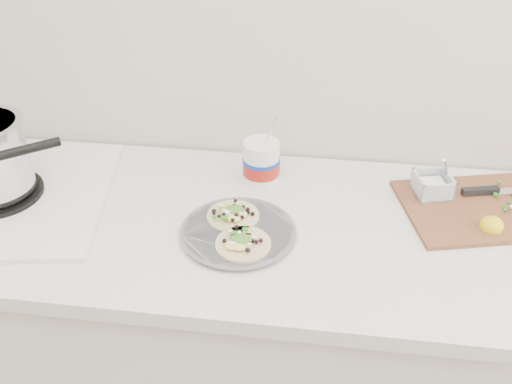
# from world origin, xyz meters

# --- Properties ---
(counter) EXTENTS (2.44, 0.66, 0.90)m
(counter) POSITION_xyz_m (0.00, 1.43, 0.45)
(counter) COLOR silver
(counter) RESTS_ON ground
(taco_plate) EXTENTS (0.28, 0.28, 0.04)m
(taco_plate) POSITION_xyz_m (-0.05, 1.35, 0.92)
(taco_plate) COLOR slate
(taco_plate) RESTS_ON counter
(tub) EXTENTS (0.10, 0.10, 0.22)m
(tub) POSITION_xyz_m (-0.02, 1.60, 0.97)
(tub) COLOR white
(tub) RESTS_ON counter
(cutboard) EXTENTS (0.47, 0.38, 0.07)m
(cutboard) POSITION_xyz_m (0.55, 1.55, 0.92)
(cutboard) COLOR brown
(cutboard) RESTS_ON counter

